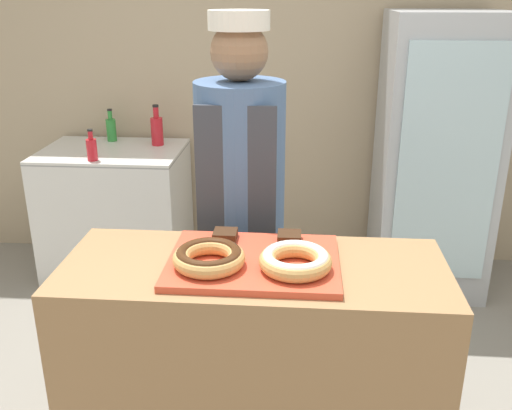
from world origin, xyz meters
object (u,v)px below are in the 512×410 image
donut_light_glaze (295,260)px  bottle_green (111,129)px  beverage_fridge (435,157)px  bottle_red_b (157,130)px  serving_tray (254,262)px  bottle_red (92,149)px  brownie_back_left (225,235)px  brownie_back_right (289,237)px  donut_chocolate_glaze (209,257)px  baker_person (241,211)px  chest_freezer (117,211)px

donut_light_glaze → bottle_green: size_ratio=1.09×
beverage_fridge → bottle_red_b: size_ratio=6.43×
bottle_green → bottle_red_b: bearing=-13.7°
bottle_green → serving_tray: bearing=-60.0°
bottle_red → bottle_green: bottle_green is taller
brownie_back_left → bottle_red_b: bearing=111.5°
donut_light_glaze → brownie_back_right: donut_light_glaze is taller
brownie_back_right → donut_light_glaze: bearing=-83.5°
donut_chocolate_glaze → bottle_red: 1.83m
donut_light_glaze → brownie_back_right: size_ratio=2.82×
bottle_green → bottle_red: bearing=-86.0°
brownie_back_left → bottle_red_b: 1.86m
bottle_red → baker_person: bearing=-43.3°
bottle_red_b → donut_chocolate_glaze: bearing=-71.4°
donut_light_glaze → brownie_back_right: (-0.02, 0.22, -0.02)m
bottle_red → donut_light_glaze: bearing=-51.5°
brownie_back_left → bottle_red: bearing=126.3°
serving_tray → chest_freezer: 2.11m
brownie_back_left → bottle_green: bottle_green is taller
donut_chocolate_glaze → bottle_red: size_ratio=1.24×
serving_tray → donut_light_glaze: donut_light_glaze is taller
beverage_fridge → donut_chocolate_glaze: bearing=-121.7°
brownie_back_left → baker_person: 0.40m
serving_tray → bottle_green: (-1.13, 1.96, -0.02)m
brownie_back_right → baker_person: (-0.22, 0.40, -0.06)m
serving_tray → baker_person: bearing=100.6°
serving_tray → beverage_fridge: size_ratio=0.33×
donut_light_glaze → brownie_back_left: size_ratio=2.82×
brownie_back_left → bottle_green: size_ratio=0.39×
donut_light_glaze → chest_freezer: size_ratio=0.26×
bottle_red → bottle_red_b: (0.30, 0.39, 0.03)m
serving_tray → brownie_back_left: brownie_back_left is taller
beverage_fridge → bottle_red: size_ratio=8.97×
serving_tray → brownie_back_right: (0.12, 0.15, 0.03)m
donut_chocolate_glaze → beverage_fridge: beverage_fridge is taller
serving_tray → bottle_red: 1.85m
serving_tray → bottle_red: size_ratio=3.00×
beverage_fridge → chest_freezer: 2.09m
brownie_back_right → bottle_red_b: (-0.91, 1.73, -0.03)m
donut_chocolate_glaze → chest_freezer: bearing=117.2°
chest_freezer → donut_chocolate_glaze: bearing=-62.8°
serving_tray → brownie_back_left: 0.19m
brownie_back_left → bottle_red: 1.66m
donut_chocolate_glaze → donut_light_glaze: (0.28, 0.00, 0.00)m
bottle_red → bottle_red_b: bearing=52.1°
bottle_green → beverage_fridge: bearing=-6.1°
serving_tray → bottle_green: bottle_green is taller
beverage_fridge → bottle_green: beverage_fridge is taller
serving_tray → brownie_back_right: size_ratio=6.81×
serving_tray → donut_light_glaze: 0.16m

